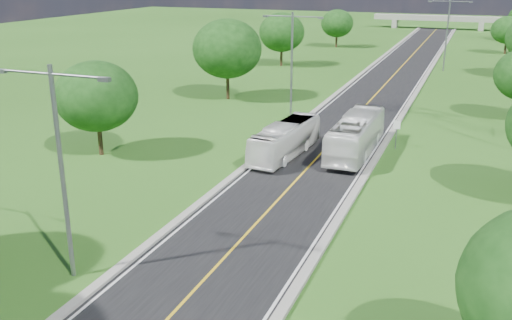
% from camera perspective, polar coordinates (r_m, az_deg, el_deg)
% --- Properties ---
extents(ground, '(260.00, 260.00, 0.00)m').
position_cam_1_polar(ground, '(69.33, 12.14, 6.66)').
color(ground, '#295417').
rests_on(ground, ground).
extents(road, '(8.00, 150.00, 0.06)m').
position_cam_1_polar(road, '(75.14, 12.94, 7.53)').
color(road, black).
rests_on(road, ground).
extents(curb_left, '(0.50, 150.00, 0.22)m').
position_cam_1_polar(curb_left, '(75.86, 9.75, 7.90)').
color(curb_left, gray).
rests_on(curb_left, ground).
extents(curb_right, '(0.50, 150.00, 0.22)m').
position_cam_1_polar(curb_right, '(74.64, 16.19, 7.26)').
color(curb_right, gray).
rests_on(curb_right, ground).
extents(speed_limit_sign, '(0.55, 0.09, 2.40)m').
position_cam_1_polar(speed_limit_sign, '(47.02, 13.89, 2.97)').
color(speed_limit_sign, slate).
rests_on(speed_limit_sign, ground).
extents(overpass, '(30.00, 3.00, 3.20)m').
position_cam_1_polar(overpass, '(147.91, 17.70, 13.30)').
color(overpass, gray).
rests_on(overpass, ground).
extents(streetlight_near_left, '(5.90, 0.25, 10.00)m').
position_cam_1_polar(streetlight_near_left, '(26.61, -19.00, 0.36)').
color(streetlight_near_left, slate).
rests_on(streetlight_near_left, ground).
extents(streetlight_mid_left, '(5.90, 0.25, 10.00)m').
position_cam_1_polar(streetlight_mid_left, '(55.28, 3.60, 10.36)').
color(streetlight_mid_left, slate).
rests_on(streetlight_mid_left, ground).
extents(streetlight_far_right, '(5.90, 0.25, 10.00)m').
position_cam_1_polar(streetlight_far_right, '(85.57, 18.60, 12.36)').
color(streetlight_far_right, slate).
rests_on(streetlight_far_right, ground).
extents(tree_lb, '(6.30, 6.30, 7.33)m').
position_cam_1_polar(tree_lb, '(45.09, -15.68, 6.16)').
color(tree_lb, black).
rests_on(tree_lb, ground).
extents(tree_lc, '(7.56, 7.56, 8.79)m').
position_cam_1_polar(tree_lc, '(63.18, -2.90, 11.06)').
color(tree_lc, black).
rests_on(tree_lc, ground).
extents(tree_ld, '(6.72, 6.72, 7.82)m').
position_cam_1_polar(tree_ld, '(86.17, 2.58, 12.65)').
color(tree_ld, black).
rests_on(tree_ld, ground).
extents(tree_le, '(5.88, 5.88, 6.84)m').
position_cam_1_polar(tree_le, '(108.50, 8.12, 13.37)').
color(tree_le, black).
rests_on(tree_le, ground).
extents(tree_re, '(5.46, 5.46, 6.35)m').
position_cam_1_polar(tree_re, '(107.58, 23.87, 11.81)').
color(tree_re, black).
rests_on(tree_re, ground).
extents(bus_outbound, '(2.58, 10.84, 3.02)m').
position_cam_1_polar(bus_outbound, '(44.94, 9.96, 2.48)').
color(bus_outbound, white).
rests_on(bus_outbound, road).
extents(bus_inbound, '(2.99, 9.55, 2.62)m').
position_cam_1_polar(bus_inbound, '(43.87, 2.96, 2.07)').
color(bus_inbound, white).
rests_on(bus_inbound, road).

